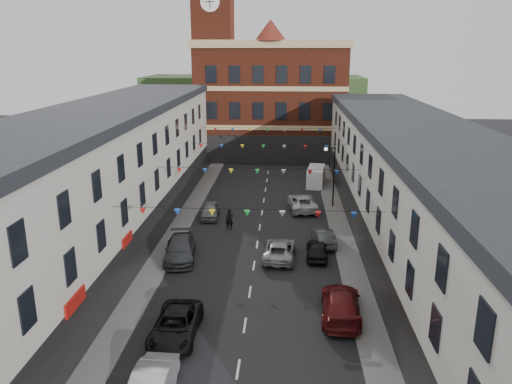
% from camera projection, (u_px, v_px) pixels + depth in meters
% --- Properties ---
extents(ground, '(160.00, 160.00, 0.00)m').
position_uv_depth(ground, '(254.00, 266.00, 35.64)').
color(ground, black).
rests_on(ground, ground).
extents(pavement_left, '(1.80, 64.00, 0.15)m').
position_uv_depth(pavement_left, '(165.00, 252.00, 37.94)').
color(pavement_left, '#605E5B').
rests_on(pavement_left, ground).
extents(pavement_right, '(1.80, 64.00, 0.15)m').
position_uv_depth(pavement_right, '(348.00, 256.00, 37.14)').
color(pavement_right, '#605E5B').
rests_on(pavement_right, ground).
extents(terrace_left, '(8.40, 56.00, 10.70)m').
position_uv_depth(terrace_left, '(91.00, 187.00, 35.79)').
color(terrace_left, beige).
rests_on(terrace_left, ground).
extents(terrace_right, '(8.40, 56.00, 9.70)m').
position_uv_depth(terrace_right, '(424.00, 200.00, 34.58)').
color(terrace_right, silver).
rests_on(terrace_right, ground).
extents(civic_building, '(20.60, 13.30, 18.50)m').
position_uv_depth(civic_building, '(271.00, 99.00, 69.78)').
color(civic_building, maroon).
rests_on(civic_building, ground).
extents(clock_tower, '(5.60, 5.60, 30.00)m').
position_uv_depth(clock_tower, '(214.00, 49.00, 65.50)').
color(clock_tower, maroon).
rests_on(clock_tower, ground).
extents(distant_hill, '(40.00, 14.00, 10.00)m').
position_uv_depth(distant_hill, '(254.00, 103.00, 93.95)').
color(distant_hill, '#284821').
rests_on(distant_hill, ground).
extents(street_lamp, '(1.10, 0.36, 6.00)m').
position_uv_depth(street_lamp, '(332.00, 169.00, 47.61)').
color(street_lamp, black).
rests_on(street_lamp, ground).
extents(car_left_c, '(2.34, 5.07, 1.41)m').
position_uv_depth(car_left_c, '(176.00, 325.00, 26.65)').
color(car_left_c, black).
rests_on(car_left_c, ground).
extents(car_left_d, '(2.77, 5.47, 1.52)m').
position_uv_depth(car_left_d, '(180.00, 249.00, 36.63)').
color(car_left_d, '#43464B').
rests_on(car_left_d, ground).
extents(car_left_e, '(1.85, 4.01, 1.33)m').
position_uv_depth(car_left_e, '(210.00, 211.00, 45.64)').
color(car_left_e, gray).
rests_on(car_left_e, ground).
extents(car_right_c, '(2.58, 5.58, 1.58)m').
position_uv_depth(car_right_c, '(341.00, 304.00, 28.70)').
color(car_right_c, '#5F1314').
rests_on(car_right_c, ground).
extents(car_right_d, '(1.69, 3.89, 1.31)m').
position_uv_depth(car_right_d, '(317.00, 249.00, 36.85)').
color(car_right_d, black).
rests_on(car_right_d, ground).
extents(car_right_e, '(1.89, 4.07, 1.29)m').
position_uv_depth(car_right_e, '(323.00, 237.00, 39.30)').
color(car_right_e, '#44474B').
rests_on(car_right_e, ground).
extents(car_right_f, '(3.08, 5.60, 1.48)m').
position_uv_depth(car_right_f, '(302.00, 202.00, 47.85)').
color(car_right_f, silver).
rests_on(car_right_f, ground).
extents(moving_car, '(2.57, 5.00, 1.35)m').
position_uv_depth(moving_car, '(279.00, 250.00, 36.77)').
color(moving_car, '#9EA1A5').
rests_on(moving_car, ground).
extents(white_van, '(2.34, 4.78, 2.03)m').
position_uv_depth(white_van, '(316.00, 176.00, 56.39)').
color(white_van, white).
rests_on(white_van, ground).
extents(pedestrian, '(0.72, 0.50, 1.87)m').
position_uv_depth(pedestrian, '(230.00, 220.00, 42.42)').
color(pedestrian, black).
rests_on(pedestrian, ground).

